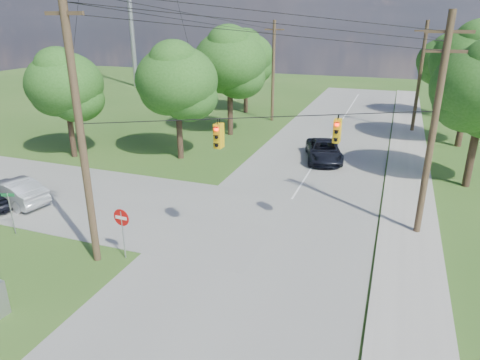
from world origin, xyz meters
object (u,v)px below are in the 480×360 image
at_px(pole_sw, 79,123).
at_px(car_cross_silver, 13,191).
at_px(pole_north_e, 420,77).
at_px(pole_north_w, 273,71).
at_px(pole_ne, 434,127).
at_px(do_not_enter_sign, 122,223).
at_px(car_main_north, 324,151).

distance_m(pole_sw, car_cross_silver, 10.56).
relative_size(pole_north_e, pole_north_w, 1.00).
bearing_deg(pole_north_e, pole_north_w, 180.00).
distance_m(pole_sw, pole_ne, 15.51).
bearing_deg(do_not_enter_sign, car_main_north, 74.11).
relative_size(car_main_north, do_not_enter_sign, 2.25).
distance_m(pole_north_w, car_cross_silver, 27.72).
bearing_deg(pole_ne, do_not_enter_sign, -150.40).
bearing_deg(do_not_enter_sign, pole_sw, -150.02).
height_order(pole_north_w, do_not_enter_sign, pole_north_w).
height_order(pole_sw, do_not_enter_sign, pole_sw).
relative_size(pole_ne, do_not_enter_sign, 4.37).
bearing_deg(pole_north_e, pole_sw, -114.52).
distance_m(pole_north_e, do_not_enter_sign, 31.76).
bearing_deg(pole_ne, pole_sw, -150.62).
bearing_deg(pole_sw, pole_ne, 29.38).
bearing_deg(car_main_north, car_cross_silver, -151.83).
xyz_separation_m(pole_sw, car_main_north, (7.06, 17.78, -5.45)).
bearing_deg(car_cross_silver, pole_north_w, 173.00).
height_order(car_cross_silver, car_main_north, car_cross_silver).
height_order(pole_north_w, car_cross_silver, pole_north_w).
distance_m(car_cross_silver, car_main_north, 21.10).
bearing_deg(pole_north_w, pole_ne, -57.71).
xyz_separation_m(pole_ne, pole_north_e, (-0.00, 22.00, -0.34)).
bearing_deg(pole_sw, do_not_enter_sign, 26.78).
xyz_separation_m(pole_north_w, do_not_enter_sign, (1.50, -29.04, -3.38)).
bearing_deg(pole_sw, pole_north_w, 90.77).
height_order(pole_ne, car_cross_silver, pole_ne).
xyz_separation_m(car_cross_silver, car_main_north, (15.45, 14.37, -0.02)).
distance_m(pole_ne, pole_north_e, 22.00).
height_order(car_cross_silver, do_not_enter_sign, do_not_enter_sign).
bearing_deg(pole_sw, car_cross_silver, 157.84).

